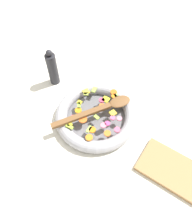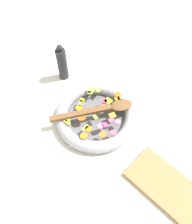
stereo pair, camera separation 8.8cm
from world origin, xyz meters
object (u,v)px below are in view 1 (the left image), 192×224
object	(u,v)px
wooden_spoon	(100,109)
cutting_board	(175,171)
pepper_mill	(52,68)
skillet	(96,116)

from	to	relation	value
wooden_spoon	cutting_board	world-z (taller)	wooden_spoon
pepper_mill	cutting_board	xyz separation A→B (m)	(0.64, -0.10, -0.08)
cutting_board	pepper_mill	bearing A→B (deg)	171.01
wooden_spoon	cutting_board	xyz separation A→B (m)	(0.35, -0.05, -0.05)
skillet	pepper_mill	distance (m)	0.29
pepper_mill	cutting_board	bearing A→B (deg)	-8.99
skillet	cutting_board	distance (m)	0.37
skillet	wooden_spoon	world-z (taller)	wooden_spoon
skillet	cutting_board	world-z (taller)	skillet
wooden_spoon	pepper_mill	bearing A→B (deg)	169.84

